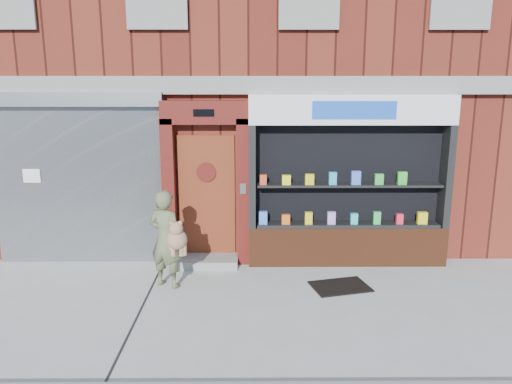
{
  "coord_description": "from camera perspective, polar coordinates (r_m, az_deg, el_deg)",
  "views": [
    {
      "loc": [
        0.07,
        -6.71,
        3.25
      ],
      "look_at": [
        0.12,
        1.0,
        1.5
      ],
      "focal_mm": 35.0,
      "sensor_mm": 36.0,
      "label": 1
    }
  ],
  "objects": [
    {
      "name": "pharmacy_bay",
      "position": [
        8.88,
        10.51,
        0.36
      ],
      "size": [
        3.5,
        0.41,
        3.0
      ],
      "color": "#602C16",
      "rests_on": "ground"
    },
    {
      "name": "shutter_bay",
      "position": [
        9.29,
        -19.69,
        2.54
      ],
      "size": [
        3.1,
        0.3,
        3.04
      ],
      "color": "gray",
      "rests_on": "ground"
    },
    {
      "name": "building",
      "position": [
        12.72,
        -0.72,
        16.15
      ],
      "size": [
        12.0,
        8.16,
        8.0
      ],
      "color": "#581B14",
      "rests_on": "ground"
    },
    {
      "name": "red_door_bay",
      "position": [
        8.79,
        -5.72,
        0.95
      ],
      "size": [
        1.52,
        0.58,
        2.9
      ],
      "color": "#4A100C",
      "rests_on": "ground"
    },
    {
      "name": "doormat",
      "position": [
        8.23,
        9.6,
        -10.6
      ],
      "size": [
        1.02,
        0.82,
        0.02
      ],
      "primitive_type": "cube",
      "rotation": [
        0.0,
        0.0,
        0.25
      ],
      "color": "black",
      "rests_on": "ground"
    },
    {
      "name": "woman",
      "position": [
        8.0,
        -10.1,
        -5.3
      ],
      "size": [
        0.69,
        0.58,
        1.58
      ],
      "color": "#5C6341",
      "rests_on": "ground"
    },
    {
      "name": "ground",
      "position": [
        7.45,
        -0.91,
        -13.07
      ],
      "size": [
        80.0,
        80.0,
        0.0
      ],
      "primitive_type": "plane",
      "color": "#9E9E99",
      "rests_on": "ground"
    }
  ]
}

